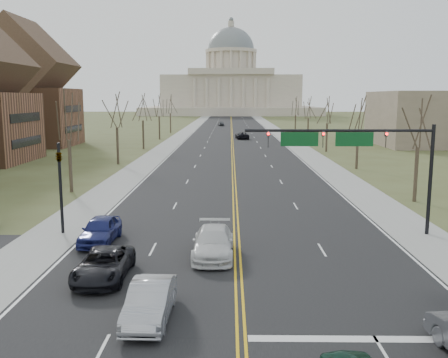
{
  "coord_description": "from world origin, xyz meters",
  "views": [
    {
      "loc": [
        -0.43,
        -18.37,
        8.88
      ],
      "look_at": [
        -0.87,
        17.52,
        3.0
      ],
      "focal_mm": 40.0,
      "sensor_mm": 36.0,
      "label": 1
    }
  ],
  "objects_px": {
    "signal_left": "(60,178)",
    "car_sb_inner_second": "(213,242)",
    "car_sb_inner_lead": "(150,301)",
    "car_far_sb": "(221,124)",
    "signal_mast": "(353,147)",
    "car_far_nb": "(242,135)",
    "car_sb_outer_second": "(100,230)",
    "car_sb_outer_lead": "(104,265)"
  },
  "relations": [
    {
      "from": "signal_left",
      "to": "car_sb_inner_second",
      "type": "xyz_separation_m",
      "value": [
        10.13,
        -4.72,
        -2.91
      ]
    },
    {
      "from": "car_sb_inner_lead",
      "to": "car_far_sb",
      "type": "height_order",
      "value": "car_sb_inner_lead"
    },
    {
      "from": "signal_left",
      "to": "car_sb_inner_lead",
      "type": "distance_m",
      "value": 15.4
    },
    {
      "from": "car_sb_inner_lead",
      "to": "signal_mast",
      "type": "bearing_deg",
      "value": 50.6
    },
    {
      "from": "signal_left",
      "to": "car_sb_inner_lead",
      "type": "bearing_deg",
      "value": -58.7
    },
    {
      "from": "car_sb_inner_second",
      "to": "car_far_nb",
      "type": "distance_m",
      "value": 80.95
    },
    {
      "from": "car_far_nb",
      "to": "car_far_sb",
      "type": "bearing_deg",
      "value": -90.34
    },
    {
      "from": "signal_mast",
      "to": "car_sb_outer_second",
      "type": "relative_size",
      "value": 2.54
    },
    {
      "from": "car_sb_inner_lead",
      "to": "car_sb_outer_lead",
      "type": "distance_m",
      "value": 5.49
    },
    {
      "from": "car_sb_inner_second",
      "to": "car_far_sb",
      "type": "bearing_deg",
      "value": 91.12
    },
    {
      "from": "car_sb_outer_lead",
      "to": "car_sb_inner_second",
      "type": "distance_m",
      "value": 6.41
    },
    {
      "from": "car_sb_inner_second",
      "to": "car_sb_outer_second",
      "type": "relative_size",
      "value": 1.15
    },
    {
      "from": "signal_left",
      "to": "car_far_nb",
      "type": "distance_m",
      "value": 77.43
    },
    {
      "from": "car_sb_outer_lead",
      "to": "car_sb_inner_second",
      "type": "xyz_separation_m",
      "value": [
        5.3,
        3.61,
        0.08
      ]
    },
    {
      "from": "car_far_nb",
      "to": "car_sb_outer_second",
      "type": "bearing_deg",
      "value": 75.76
    },
    {
      "from": "car_far_sb",
      "to": "car_sb_outer_lead",
      "type": "bearing_deg",
      "value": -98.13
    },
    {
      "from": "car_sb_outer_lead",
      "to": "car_far_nb",
      "type": "height_order",
      "value": "car_far_nb"
    },
    {
      "from": "car_far_nb",
      "to": "car_sb_inner_second",
      "type": "bearing_deg",
      "value": 80.95
    },
    {
      "from": "signal_mast",
      "to": "signal_left",
      "type": "xyz_separation_m",
      "value": [
        -18.95,
        0.0,
        -2.05
      ]
    },
    {
      "from": "car_far_nb",
      "to": "car_far_sb",
      "type": "relative_size",
      "value": 1.28
    },
    {
      "from": "car_sb_outer_lead",
      "to": "car_sb_outer_second",
      "type": "relative_size",
      "value": 1.08
    },
    {
      "from": "signal_left",
      "to": "car_sb_outer_lead",
      "type": "bearing_deg",
      "value": -59.9
    },
    {
      "from": "signal_mast",
      "to": "car_sb_outer_lead",
      "type": "relative_size",
      "value": 2.36
    },
    {
      "from": "car_sb_outer_second",
      "to": "car_sb_inner_lead",
      "type": "bearing_deg",
      "value": -65.13
    },
    {
      "from": "car_sb_inner_second",
      "to": "car_far_nb",
      "type": "xyz_separation_m",
      "value": [
        3.54,
        80.87,
        -0.04
      ]
    },
    {
      "from": "signal_mast",
      "to": "car_far_nb",
      "type": "xyz_separation_m",
      "value": [
        -5.28,
        76.15,
        -4.99
      ]
    },
    {
      "from": "car_sb_outer_second",
      "to": "car_far_nb",
      "type": "xyz_separation_m",
      "value": [
        10.59,
        78.34,
        -0.05
      ]
    },
    {
      "from": "signal_mast",
      "to": "signal_left",
      "type": "height_order",
      "value": "signal_mast"
    },
    {
      "from": "car_sb_outer_second",
      "to": "car_sb_outer_lead",
      "type": "bearing_deg",
      "value": -73.19
    },
    {
      "from": "signal_mast",
      "to": "car_far_nb",
      "type": "distance_m",
      "value": 76.5
    },
    {
      "from": "car_sb_inner_lead",
      "to": "car_sb_outer_second",
      "type": "distance_m",
      "value": 11.74
    },
    {
      "from": "car_sb_outer_lead",
      "to": "car_far_sb",
      "type": "xyz_separation_m",
      "value": [
        3.4,
        134.53,
        0.01
      ]
    },
    {
      "from": "car_sb_inner_lead",
      "to": "car_far_sb",
      "type": "xyz_separation_m",
      "value": [
        0.38,
        139.12,
        -0.03
      ]
    },
    {
      "from": "signal_mast",
      "to": "car_far_nb",
      "type": "height_order",
      "value": "signal_mast"
    },
    {
      "from": "car_sb_outer_lead",
      "to": "car_far_nb",
      "type": "distance_m",
      "value": 84.95
    },
    {
      "from": "signal_mast",
      "to": "car_far_nb",
      "type": "bearing_deg",
      "value": 93.97
    },
    {
      "from": "car_sb_inner_lead",
      "to": "car_sb_outer_second",
      "type": "height_order",
      "value": "car_sb_outer_second"
    },
    {
      "from": "car_sb_outer_lead",
      "to": "car_sb_inner_lead",
      "type": "bearing_deg",
      "value": -56.71
    },
    {
      "from": "car_sb_inner_lead",
      "to": "car_sb_outer_lead",
      "type": "xyz_separation_m",
      "value": [
        -3.02,
        4.58,
        -0.05
      ]
    },
    {
      "from": "signal_left",
      "to": "car_sb_outer_second",
      "type": "distance_m",
      "value": 4.76
    },
    {
      "from": "car_far_sb",
      "to": "car_sb_outer_second",
      "type": "bearing_deg",
      "value": -98.99
    },
    {
      "from": "car_sb_inner_lead",
      "to": "car_sb_inner_second",
      "type": "distance_m",
      "value": 8.5
    }
  ]
}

